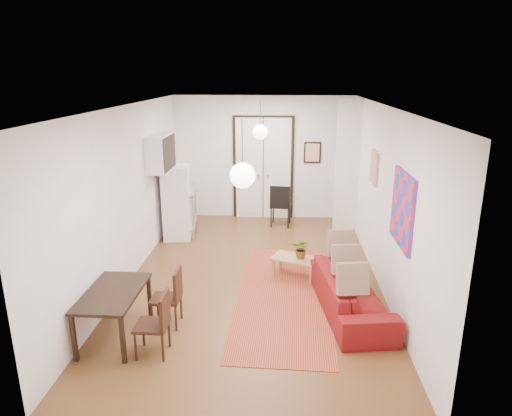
# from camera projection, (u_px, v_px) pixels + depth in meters

# --- Properties ---
(floor) EXTENTS (7.00, 7.00, 0.00)m
(floor) POSITION_uv_depth(u_px,v_px,m) (254.00, 278.00, 7.87)
(floor) COLOR brown
(floor) RESTS_ON ground
(ceiling) EXTENTS (4.20, 7.00, 0.02)m
(ceiling) POSITION_uv_depth(u_px,v_px,m) (254.00, 106.00, 7.04)
(ceiling) COLOR silver
(ceiling) RESTS_ON wall_back
(wall_back) EXTENTS (4.20, 0.02, 2.90)m
(wall_back) POSITION_uv_depth(u_px,v_px,m) (263.00, 158.00, 10.81)
(wall_back) COLOR white
(wall_back) RESTS_ON floor
(wall_front) EXTENTS (4.20, 0.02, 2.90)m
(wall_front) POSITION_uv_depth(u_px,v_px,m) (228.00, 298.00, 4.11)
(wall_front) COLOR white
(wall_front) RESTS_ON floor
(wall_left) EXTENTS (0.02, 7.00, 2.90)m
(wall_left) POSITION_uv_depth(u_px,v_px,m) (128.00, 195.00, 7.58)
(wall_left) COLOR white
(wall_left) RESTS_ON floor
(wall_right) EXTENTS (0.02, 7.00, 2.90)m
(wall_right) POSITION_uv_depth(u_px,v_px,m) (384.00, 199.00, 7.34)
(wall_right) COLOR white
(wall_right) RESTS_ON floor
(double_doors) EXTENTS (1.44, 0.06, 2.50)m
(double_doors) POSITION_uv_depth(u_px,v_px,m) (263.00, 169.00, 10.83)
(double_doors) COLOR white
(double_doors) RESTS_ON wall_back
(stub_partition) EXTENTS (0.50, 0.10, 2.90)m
(stub_partition) POSITION_uv_depth(u_px,v_px,m) (347.00, 167.00, 9.79)
(stub_partition) COLOR white
(stub_partition) RESTS_ON floor
(wall_cabinet) EXTENTS (0.35, 1.00, 0.70)m
(wall_cabinet) POSITION_uv_depth(u_px,v_px,m) (161.00, 153.00, 8.88)
(wall_cabinet) COLOR white
(wall_cabinet) RESTS_ON wall_left
(painting_popart) EXTENTS (0.05, 1.00, 1.00)m
(painting_popart) POSITION_uv_depth(u_px,v_px,m) (402.00, 209.00, 6.08)
(painting_popart) COLOR red
(painting_popart) RESTS_ON wall_right
(painting_abstract) EXTENTS (0.05, 0.50, 0.60)m
(painting_abstract) POSITION_uv_depth(u_px,v_px,m) (374.00, 167.00, 8.00)
(painting_abstract) COLOR #F0E3C8
(painting_abstract) RESTS_ON wall_right
(poster_back) EXTENTS (0.40, 0.03, 0.50)m
(poster_back) POSITION_uv_depth(u_px,v_px,m) (312.00, 153.00, 10.67)
(poster_back) COLOR red
(poster_back) RESTS_ON wall_back
(print_left) EXTENTS (0.03, 0.44, 0.54)m
(print_left) POSITION_uv_depth(u_px,v_px,m) (160.00, 146.00, 9.35)
(print_left) COLOR #9E6F42
(print_left) RESTS_ON wall_left
(pendant_back) EXTENTS (0.30, 0.30, 0.80)m
(pendant_back) POSITION_uv_depth(u_px,v_px,m) (260.00, 132.00, 9.14)
(pendant_back) COLOR white
(pendant_back) RESTS_ON ceiling
(pendant_front) EXTENTS (0.30, 0.30, 0.80)m
(pendant_front) POSITION_uv_depth(u_px,v_px,m) (242.00, 175.00, 5.32)
(pendant_front) COLOR white
(pendant_front) RESTS_ON ceiling
(kilim_rug) EXTENTS (1.55, 3.87, 0.01)m
(kilim_rug) POSITION_uv_depth(u_px,v_px,m) (284.00, 294.00, 7.27)
(kilim_rug) COLOR #AB492A
(kilim_rug) RESTS_ON floor
(sofa) EXTENTS (1.09, 2.16, 0.60)m
(sofa) POSITION_uv_depth(u_px,v_px,m) (351.00, 293.00, 6.67)
(sofa) COLOR maroon
(sofa) RESTS_ON floor
(coffee_table) EXTENTS (0.88, 0.69, 0.34)m
(coffee_table) POSITION_uv_depth(u_px,v_px,m) (295.00, 260.00, 7.85)
(coffee_table) COLOR #A9804F
(coffee_table) RESTS_ON floor
(potted_plant) EXTENTS (0.38, 0.36, 0.34)m
(potted_plant) POSITION_uv_depth(u_px,v_px,m) (302.00, 249.00, 7.79)
(potted_plant) COLOR #30662E
(potted_plant) RESTS_ON coffee_table
(kitchen_counter) EXTENTS (0.80, 1.33, 0.97)m
(kitchen_counter) POSITION_uv_depth(u_px,v_px,m) (181.00, 204.00, 10.02)
(kitchen_counter) COLOR silver
(kitchen_counter) RESTS_ON floor
(bowl) EXTENTS (0.27, 0.27, 0.06)m
(bowl) POSITION_uv_depth(u_px,v_px,m) (177.00, 191.00, 9.63)
(bowl) COLOR white
(bowl) RESTS_ON kitchen_counter
(soap_bottle) EXTENTS (0.11, 0.11, 0.20)m
(soap_bottle) POSITION_uv_depth(u_px,v_px,m) (183.00, 182.00, 10.13)
(soap_bottle) COLOR teal
(soap_bottle) RESTS_ON kitchen_counter
(fridge) EXTENTS (0.63, 0.63, 1.57)m
(fridge) POSITION_uv_depth(u_px,v_px,m) (176.00, 203.00, 9.54)
(fridge) COLOR white
(fridge) RESTS_ON floor
(dining_table) EXTENTS (0.70, 1.21, 0.67)m
(dining_table) POSITION_uv_depth(u_px,v_px,m) (113.00, 296.00, 5.96)
(dining_table) COLOR black
(dining_table) RESTS_ON floor
(dining_chair_near) EXTENTS (0.40, 0.56, 0.83)m
(dining_chair_near) POSITION_uv_depth(u_px,v_px,m) (167.00, 291.00, 6.37)
(dining_chair_near) COLOR #371D11
(dining_chair_near) RESTS_ON floor
(dining_chair_far) EXTENTS (0.40, 0.56, 0.83)m
(dining_chair_far) POSITION_uv_depth(u_px,v_px,m) (153.00, 316.00, 5.70)
(dining_chair_far) COLOR #371D11
(dining_chair_far) RESTS_ON floor
(black_side_chair) EXTENTS (0.49, 0.49, 0.98)m
(black_side_chair) POSITION_uv_depth(u_px,v_px,m) (281.00, 200.00, 10.49)
(black_side_chair) COLOR black
(black_side_chair) RESTS_ON floor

